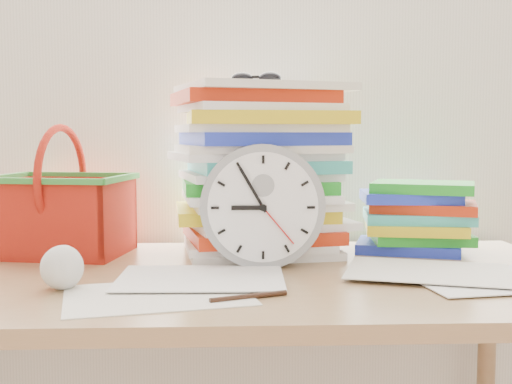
{
  "coord_description": "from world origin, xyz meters",
  "views": [
    {
      "loc": [
        0.01,
        0.37,
        1.02
      ],
      "look_at": [
        0.06,
        1.6,
        0.91
      ],
      "focal_mm": 45.0,
      "sensor_mm": 36.0,
      "label": 1
    }
  ],
  "objects_px": {
    "basket": "(62,191)",
    "desk": "(226,310)",
    "paper_stack": "(261,170)",
    "clock": "(262,206)",
    "book_stack": "(416,217)"
  },
  "relations": [
    {
      "from": "basket",
      "to": "desk",
      "type": "bearing_deg",
      "value": -19.48
    },
    {
      "from": "paper_stack",
      "to": "clock",
      "type": "relative_size",
      "value": 1.52
    },
    {
      "from": "desk",
      "to": "paper_stack",
      "type": "relative_size",
      "value": 3.68
    },
    {
      "from": "paper_stack",
      "to": "clock",
      "type": "distance_m",
      "value": 0.17
    },
    {
      "from": "basket",
      "to": "book_stack",
      "type": "bearing_deg",
      "value": 10.38
    },
    {
      "from": "book_stack",
      "to": "clock",
      "type": "bearing_deg",
      "value": -156.58
    },
    {
      "from": "desk",
      "to": "clock",
      "type": "relative_size",
      "value": 5.59
    },
    {
      "from": "clock",
      "to": "basket",
      "type": "bearing_deg",
      "value": 160.04
    },
    {
      "from": "paper_stack",
      "to": "book_stack",
      "type": "height_order",
      "value": "paper_stack"
    },
    {
      "from": "desk",
      "to": "clock",
      "type": "bearing_deg",
      "value": 35.35
    },
    {
      "from": "paper_stack",
      "to": "basket",
      "type": "relative_size",
      "value": 1.34
    },
    {
      "from": "paper_stack",
      "to": "book_stack",
      "type": "bearing_deg",
      "value": -0.36
    },
    {
      "from": "desk",
      "to": "basket",
      "type": "bearing_deg",
      "value": 149.91
    },
    {
      "from": "paper_stack",
      "to": "basket",
      "type": "xyz_separation_m",
      "value": [
        -0.45,
        0.0,
        -0.05
      ]
    },
    {
      "from": "book_stack",
      "to": "basket",
      "type": "relative_size",
      "value": 0.95
    }
  ]
}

